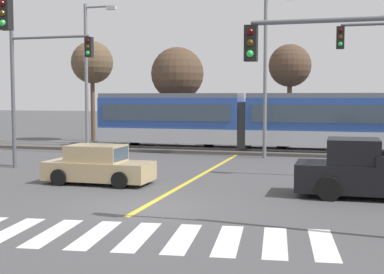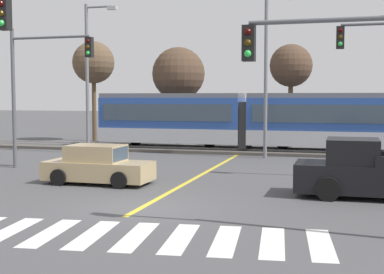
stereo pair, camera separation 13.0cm
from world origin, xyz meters
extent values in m
plane|color=#474749|center=(0.00, 0.00, 0.00)|extent=(200.00, 200.00, 0.00)
cube|color=#4C4742|center=(0.00, 17.21, 0.09)|extent=(120.00, 4.00, 0.18)
cube|color=#939399|center=(0.00, 16.49, 0.23)|extent=(120.00, 0.08, 0.10)
cube|color=#939399|center=(0.00, 17.93, 0.23)|extent=(120.00, 0.08, 0.10)
cube|color=#B7BAC1|center=(-4.60, 17.21, 0.98)|extent=(9.00, 2.60, 0.90)
cube|color=#284C9E|center=(-4.60, 17.21, 2.38)|extent=(9.00, 2.60, 1.90)
cube|color=#384756|center=(-4.60, 15.89, 2.43)|extent=(8.28, 0.04, 1.04)
cube|color=slate|center=(-4.60, 17.21, 3.47)|extent=(9.00, 2.39, 0.28)
cylinder|color=black|center=(-2.13, 17.21, 0.53)|extent=(0.70, 0.20, 0.70)
cylinder|color=black|center=(-7.08, 17.21, 0.53)|extent=(0.70, 0.20, 0.70)
cube|color=#B7BAC1|center=(4.90, 17.21, 0.98)|extent=(9.00, 2.60, 0.90)
cube|color=#284C9E|center=(4.90, 17.21, 2.38)|extent=(9.00, 2.60, 1.90)
cube|color=#384756|center=(4.90, 15.89, 2.43)|extent=(8.28, 0.04, 1.04)
cube|color=slate|center=(4.90, 17.21, 3.47)|extent=(9.00, 2.39, 0.28)
cylinder|color=black|center=(7.37, 17.21, 0.53)|extent=(0.70, 0.20, 0.70)
cylinder|color=black|center=(2.42, 17.21, 0.53)|extent=(0.70, 0.20, 0.70)
cube|color=#2D2D2D|center=(0.15, 17.21, 1.68)|extent=(0.50, 2.34, 2.80)
cube|color=silver|center=(-2.19, -3.59, 0.00)|extent=(0.87, 2.85, 0.01)
cube|color=silver|center=(-1.09, -3.46, 0.00)|extent=(0.87, 2.85, 0.01)
cube|color=silver|center=(0.00, -3.34, 0.00)|extent=(0.87, 2.85, 0.01)
cube|color=silver|center=(1.09, -3.22, 0.00)|extent=(0.87, 2.85, 0.01)
cube|color=silver|center=(2.19, -3.09, 0.00)|extent=(0.87, 2.85, 0.01)
cube|color=silver|center=(3.28, -2.97, 0.00)|extent=(0.87, 2.85, 0.01)
cube|color=silver|center=(4.37, -2.84, 0.00)|extent=(0.87, 2.85, 0.01)
cube|color=silver|center=(5.47, -2.72, 0.00)|extent=(0.87, 2.85, 0.01)
cube|color=gold|center=(0.00, 6.94, 0.00)|extent=(0.20, 16.55, 0.01)
cube|color=tan|center=(-3.27, 3.79, 0.52)|extent=(4.21, 1.73, 0.72)
cube|color=tan|center=(-3.37, 3.79, 1.20)|extent=(2.11, 1.54, 0.64)
cube|color=#384756|center=(-2.37, 3.78, 1.20)|extent=(0.11, 1.43, 0.52)
cube|color=#384756|center=(-3.36, 4.57, 1.20)|extent=(1.79, 0.05, 0.48)
cylinder|color=black|center=(-2.00, 4.63, 0.32)|extent=(0.64, 0.23, 0.64)
cylinder|color=black|center=(-2.02, 2.93, 0.32)|extent=(0.64, 0.23, 0.64)
cylinder|color=black|center=(-4.52, 4.65, 0.32)|extent=(0.64, 0.23, 0.64)
cylinder|color=black|center=(-4.54, 2.95, 0.32)|extent=(0.64, 0.23, 0.64)
cube|color=black|center=(7.05, 3.60, 0.66)|extent=(5.41, 1.99, 0.96)
cube|color=black|center=(6.24, 3.61, 1.56)|extent=(1.71, 1.85, 0.84)
cube|color=#384756|center=(5.49, 3.61, 1.58)|extent=(0.11, 1.69, 0.66)
cylinder|color=black|center=(5.48, 2.63, 0.40)|extent=(0.80, 0.28, 0.80)
cylinder|color=black|center=(5.49, 4.59, 0.40)|extent=(0.80, 0.28, 0.80)
cube|color=black|center=(-3.45, -1.77, 5.75)|extent=(0.32, 0.28, 0.90)
sphere|color=#360605|center=(-3.45, -1.92, 6.02)|extent=(0.18, 0.18, 0.18)
sphere|color=#3A2706|center=(-3.45, -1.92, 5.75)|extent=(0.18, 0.18, 0.18)
sphere|color=green|center=(-3.45, -1.92, 5.48)|extent=(0.18, 0.18, 0.18)
cylinder|color=#515459|center=(5.33, -1.73, 5.24)|extent=(3.50, 0.12, 0.12)
cube|color=black|center=(3.58, -1.73, 4.74)|extent=(0.32, 0.28, 0.90)
sphere|color=#360605|center=(3.58, -1.88, 5.01)|extent=(0.18, 0.18, 0.18)
sphere|color=#3A2706|center=(3.58, -1.88, 4.74)|extent=(0.18, 0.18, 0.18)
sphere|color=green|center=(3.58, -1.88, 4.47)|extent=(0.18, 0.18, 0.18)
cube|color=black|center=(5.73, 7.45, 5.78)|extent=(0.32, 0.28, 0.90)
sphere|color=#360605|center=(5.73, 7.30, 6.05)|extent=(0.18, 0.18, 0.18)
sphere|color=#3A2706|center=(5.73, 7.30, 5.78)|extent=(0.18, 0.18, 0.18)
sphere|color=green|center=(5.73, 7.30, 5.51)|extent=(0.18, 0.18, 0.18)
cylinder|color=#515459|center=(-9.22, 7.03, 3.30)|extent=(0.18, 0.18, 6.60)
cylinder|color=#515459|center=(-7.22, 7.03, 6.13)|extent=(4.00, 0.12, 0.12)
cube|color=black|center=(-5.22, 7.03, 5.63)|extent=(0.32, 0.28, 0.90)
sphere|color=#360605|center=(-5.22, 6.88, 5.90)|extent=(0.18, 0.18, 0.18)
sphere|color=#3A2706|center=(-5.22, 6.88, 5.63)|extent=(0.18, 0.18, 0.18)
sphere|color=green|center=(-5.22, 6.88, 5.36)|extent=(0.18, 0.18, 0.18)
cylinder|color=slate|center=(-8.78, 13.82, 4.42)|extent=(0.20, 0.20, 8.83)
cylinder|color=slate|center=(-7.95, 13.82, 8.63)|extent=(1.66, 0.12, 0.12)
cube|color=#B2B2B7|center=(-7.12, 13.82, 8.53)|extent=(0.56, 0.28, 0.20)
cylinder|color=slate|center=(1.77, 14.29, 4.50)|extent=(0.20, 0.20, 9.00)
cylinder|color=brown|center=(-12.40, 22.04, 2.68)|extent=(0.32, 0.32, 5.35)
sphere|color=brown|center=(-12.40, 22.04, 5.99)|extent=(3.18, 3.18, 3.18)
cylinder|color=brown|center=(-5.35, 21.03, 2.14)|extent=(0.32, 0.32, 4.28)
sphere|color=#4C3828|center=(-5.35, 21.03, 5.02)|extent=(3.72, 3.72, 3.72)
cylinder|color=brown|center=(2.49, 21.07, 2.45)|extent=(0.32, 0.32, 4.90)
sphere|color=#4C3828|center=(2.49, 21.07, 5.47)|extent=(2.84, 2.84, 2.84)
camera|label=1|loc=(5.78, -15.19, 3.41)|focal=50.00mm
camera|label=2|loc=(5.90, -15.15, 3.41)|focal=50.00mm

